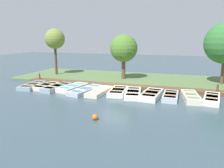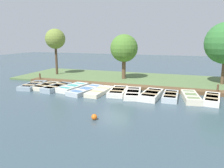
{
  "view_description": "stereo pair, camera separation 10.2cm",
  "coord_description": "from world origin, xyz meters",
  "px_view_note": "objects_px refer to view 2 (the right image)",
  "views": [
    {
      "loc": [
        16.86,
        5.52,
        4.28
      ],
      "look_at": [
        0.61,
        -0.01,
        0.65
      ],
      "focal_mm": 35.0,
      "sensor_mm": 36.0,
      "label": 1
    },
    {
      "loc": [
        16.82,
        5.62,
        4.28
      ],
      "look_at": [
        0.61,
        -0.01,
        0.65
      ],
      "focal_mm": 35.0,
      "sensor_mm": 36.0,
      "label": 2
    }
  ],
  "objects_px": {
    "rowboat_4": "(86,90)",
    "rowboat_9": "(170,96)",
    "rowboat_11": "(212,99)",
    "buoy": "(94,117)",
    "rowboat_7": "(133,93)",
    "mooring_post_far": "(218,89)",
    "park_tree_left": "(124,49)",
    "rowboat_2": "(57,87)",
    "rowboat_5": "(100,91)",
    "rowboat_10": "(191,97)",
    "rowboat_6": "(118,91)",
    "rowboat_1": "(46,86)",
    "rowboat_3": "(73,87)",
    "mooring_post_near": "(40,77)",
    "rowboat_8": "(151,95)",
    "park_tree_far_left": "(55,39)",
    "rowboat_0": "(33,85)"
  },
  "relations": [
    {
      "from": "mooring_post_far",
      "to": "rowboat_11",
      "type": "bearing_deg",
      "value": -15.22
    },
    {
      "from": "rowboat_5",
      "to": "rowboat_7",
      "type": "relative_size",
      "value": 1.03
    },
    {
      "from": "mooring_post_near",
      "to": "rowboat_11",
      "type": "bearing_deg",
      "value": 82.28
    },
    {
      "from": "rowboat_4",
      "to": "rowboat_8",
      "type": "distance_m",
      "value": 5.23
    },
    {
      "from": "rowboat_9",
      "to": "buoy",
      "type": "relative_size",
      "value": 8.33
    },
    {
      "from": "rowboat_5",
      "to": "park_tree_far_left",
      "type": "relative_size",
      "value": 0.63
    },
    {
      "from": "rowboat_6",
      "to": "mooring_post_far",
      "type": "xyz_separation_m",
      "value": [
        -2.16,
        7.3,
        0.24
      ]
    },
    {
      "from": "rowboat_6",
      "to": "rowboat_10",
      "type": "distance_m",
      "value": 5.36
    },
    {
      "from": "rowboat_10",
      "to": "rowboat_6",
      "type": "bearing_deg",
      "value": -98.73
    },
    {
      "from": "rowboat_2",
      "to": "buoy",
      "type": "bearing_deg",
      "value": 53.6
    },
    {
      "from": "mooring_post_near",
      "to": "mooring_post_far",
      "type": "relative_size",
      "value": 1.0
    },
    {
      "from": "rowboat_5",
      "to": "rowboat_10",
      "type": "relative_size",
      "value": 1.09
    },
    {
      "from": "rowboat_8",
      "to": "mooring_post_near",
      "type": "bearing_deg",
      "value": -96.88
    },
    {
      "from": "rowboat_3",
      "to": "park_tree_left",
      "type": "distance_m",
      "value": 6.89
    },
    {
      "from": "rowboat_5",
      "to": "rowboat_8",
      "type": "distance_m",
      "value": 4.06
    },
    {
      "from": "rowboat_10",
      "to": "mooring_post_near",
      "type": "bearing_deg",
      "value": -107.51
    },
    {
      "from": "rowboat_3",
      "to": "mooring_post_near",
      "type": "distance_m",
      "value": 5.35
    },
    {
      "from": "rowboat_11",
      "to": "park_tree_far_left",
      "type": "xyz_separation_m",
      "value": [
        -5.64,
        -15.93,
        3.94
      ]
    },
    {
      "from": "rowboat_0",
      "to": "mooring_post_near",
      "type": "distance_m",
      "value": 2.69
    },
    {
      "from": "buoy",
      "to": "park_tree_left",
      "type": "distance_m",
      "value": 11.74
    },
    {
      "from": "rowboat_2",
      "to": "rowboat_10",
      "type": "bearing_deg",
      "value": 98.67
    },
    {
      "from": "rowboat_11",
      "to": "mooring_post_far",
      "type": "bearing_deg",
      "value": 172.17
    },
    {
      "from": "rowboat_8",
      "to": "park_tree_left",
      "type": "height_order",
      "value": "park_tree_left"
    },
    {
      "from": "buoy",
      "to": "rowboat_4",
      "type": "bearing_deg",
      "value": -149.99
    },
    {
      "from": "rowboat_1",
      "to": "rowboat_9",
      "type": "bearing_deg",
      "value": 91.96
    },
    {
      "from": "rowboat_3",
      "to": "buoy",
      "type": "bearing_deg",
      "value": 46.96
    },
    {
      "from": "rowboat_6",
      "to": "rowboat_10",
      "type": "relative_size",
      "value": 0.96
    },
    {
      "from": "mooring_post_near",
      "to": "buoy",
      "type": "relative_size",
      "value": 2.68
    },
    {
      "from": "rowboat_11",
      "to": "mooring_post_far",
      "type": "height_order",
      "value": "mooring_post_far"
    },
    {
      "from": "rowboat_4",
      "to": "rowboat_5",
      "type": "bearing_deg",
      "value": 106.15
    },
    {
      "from": "rowboat_3",
      "to": "rowboat_5",
      "type": "relative_size",
      "value": 0.94
    },
    {
      "from": "rowboat_11",
      "to": "buoy",
      "type": "xyz_separation_m",
      "value": [
        5.76,
        -6.24,
        -0.04
      ]
    },
    {
      "from": "rowboat_4",
      "to": "rowboat_8",
      "type": "xyz_separation_m",
      "value": [
        -0.14,
        5.22,
        0.04
      ]
    },
    {
      "from": "rowboat_6",
      "to": "rowboat_1",
      "type": "bearing_deg",
      "value": -96.28
    },
    {
      "from": "rowboat_7",
      "to": "rowboat_11",
      "type": "bearing_deg",
      "value": 82.15
    },
    {
      "from": "rowboat_7",
      "to": "buoy",
      "type": "distance_m",
      "value": 5.58
    },
    {
      "from": "rowboat_7",
      "to": "mooring_post_far",
      "type": "height_order",
      "value": "mooring_post_far"
    },
    {
      "from": "rowboat_3",
      "to": "rowboat_8",
      "type": "bearing_deg",
      "value": 96.45
    },
    {
      "from": "rowboat_4",
      "to": "rowboat_10",
      "type": "xyz_separation_m",
      "value": [
        -0.44,
        7.93,
        0.04
      ]
    },
    {
      "from": "rowboat_6",
      "to": "rowboat_8",
      "type": "distance_m",
      "value": 2.66
    },
    {
      "from": "rowboat_4",
      "to": "rowboat_9",
      "type": "xyz_separation_m",
      "value": [
        -0.26,
        6.56,
        0.02
      ]
    },
    {
      "from": "rowboat_8",
      "to": "buoy",
      "type": "xyz_separation_m",
      "value": [
        5.44,
        -2.16,
        -0.06
      ]
    },
    {
      "from": "rowboat_7",
      "to": "buoy",
      "type": "bearing_deg",
      "value": -17.94
    },
    {
      "from": "rowboat_8",
      "to": "mooring_post_far",
      "type": "bearing_deg",
      "value": 122.63
    },
    {
      "from": "rowboat_5",
      "to": "rowboat_10",
      "type": "bearing_deg",
      "value": 96.42
    },
    {
      "from": "rowboat_3",
      "to": "park_tree_left",
      "type": "height_order",
      "value": "park_tree_left"
    },
    {
      "from": "park_tree_left",
      "to": "rowboat_2",
      "type": "bearing_deg",
      "value": -34.99
    },
    {
      "from": "rowboat_4",
      "to": "rowboat_8",
      "type": "relative_size",
      "value": 1.22
    },
    {
      "from": "rowboat_3",
      "to": "rowboat_7",
      "type": "distance_m",
      "value": 5.24
    },
    {
      "from": "rowboat_1",
      "to": "rowboat_6",
      "type": "relative_size",
      "value": 0.94
    }
  ]
}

